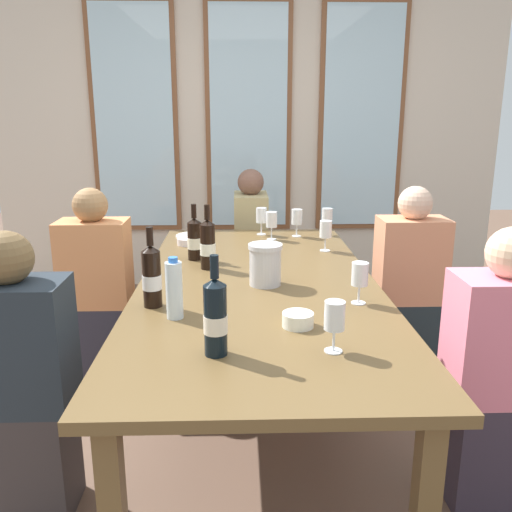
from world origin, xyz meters
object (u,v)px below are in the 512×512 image
object	(u,v)px
wine_glass_2	(297,218)
seated_person_1	(497,378)
water_bottle	(174,290)
wine_bottle_1	(215,317)
white_plate_0	(195,236)
wine_glass_0	(261,217)
wine_glass_5	(335,318)
wine_bottle_0	(195,239)
wine_glass_1	(360,275)
wine_glass_4	(272,221)
dining_table	(258,295)
metal_pitcher	(265,264)
wine_bottle_2	(208,244)
seated_person_4	(251,248)
wine_glass_3	(327,216)
tasting_bowl_1	(298,320)
tasting_bowl_0	(187,241)
wine_bottle_3	(152,276)
wine_glass_6	(326,230)
seated_person_0	(21,386)
seated_person_3	(409,287)
seated_person_2	(97,291)

from	to	relation	value
wine_glass_2	seated_person_1	distance (m)	1.65
water_bottle	wine_bottle_1	bearing A→B (deg)	-62.65
seated_person_1	white_plate_0	bearing A→B (deg)	129.71
wine_glass_0	wine_glass_5	xyz separation A→B (m)	(0.16, -1.77, 0.00)
wine_bottle_0	wine_glass_1	world-z (taller)	wine_bottle_0
wine_glass_4	dining_table	bearing A→B (deg)	-97.50
metal_pitcher	wine_bottle_2	distance (m)	0.39
wine_glass_1	seated_person_4	bearing A→B (deg)	102.62
wine_bottle_0	seated_person_1	distance (m)	1.58
metal_pitcher	wine_glass_3	xyz separation A→B (m)	(0.44, 1.01, 0.03)
tasting_bowl_1	seated_person_1	bearing A→B (deg)	-1.02
tasting_bowl_0	wine_glass_3	size ratio (longest dim) A/B	0.69
wine_glass_3	dining_table	bearing A→B (deg)	-115.84
wine_bottle_2	wine_bottle_3	size ratio (longest dim) A/B	0.99
wine_glass_2	wine_bottle_2	bearing A→B (deg)	-126.15
wine_glass_2	wine_glass_4	size ratio (longest dim) A/B	1.00
wine_glass_6	seated_person_4	size ratio (longest dim) A/B	0.16
tasting_bowl_0	seated_person_0	xyz separation A→B (m)	(-0.50, -1.31, -0.23)
wine_glass_1	seated_person_3	world-z (taller)	seated_person_3
wine_glass_1	seated_person_0	world-z (taller)	seated_person_0
water_bottle	wine_glass_3	distance (m)	1.63
wine_bottle_2	wine_glass_6	xyz separation A→B (m)	(0.64, 0.34, -0.00)
seated_person_1	metal_pitcher	bearing A→B (deg)	149.00
wine_bottle_0	seated_person_3	size ratio (longest dim) A/B	0.27
wine_bottle_2	wine_glass_6	size ratio (longest dim) A/B	1.87
wine_bottle_3	seated_person_1	bearing A→B (deg)	-10.57
wine_glass_1	wine_glass_5	xyz separation A→B (m)	(-0.18, -0.46, -0.00)
tasting_bowl_1	seated_person_3	world-z (taller)	seated_person_3
wine_glass_3	tasting_bowl_0	bearing A→B (deg)	-164.93
wine_glass_1	seated_person_2	distance (m)	1.58
wine_bottle_2	wine_glass_6	world-z (taller)	wine_bottle_2
dining_table	seated_person_0	world-z (taller)	seated_person_0
metal_pitcher	wine_glass_6	distance (m)	0.71
water_bottle	seated_person_1	world-z (taller)	seated_person_1
seated_person_0	wine_glass_4	bearing A→B (deg)	54.84
wine_glass_3	seated_person_4	world-z (taller)	seated_person_4
white_plate_0	seated_person_4	world-z (taller)	seated_person_4
wine_bottle_1	wine_glass_3	size ratio (longest dim) A/B	1.92
wine_bottle_0	wine_glass_3	xyz separation A→B (m)	(0.80, 0.57, 0.01)
wine_glass_0	wine_glass_6	world-z (taller)	same
tasting_bowl_0	seated_person_4	distance (m)	0.89
wine_bottle_2	dining_table	bearing A→B (deg)	-44.41
wine_bottle_0	wine_bottle_2	bearing A→B (deg)	-65.71
wine_bottle_2	seated_person_1	xyz separation A→B (m)	(1.13, -0.79, -0.34)
tasting_bowl_1	metal_pitcher	bearing A→B (deg)	100.84
wine_glass_6	seated_person_0	size ratio (longest dim) A/B	0.16
dining_table	seated_person_2	world-z (taller)	seated_person_2
water_bottle	seated_person_4	size ratio (longest dim) A/B	0.22
wine_bottle_0	tasting_bowl_0	bearing A→B (deg)	102.33
wine_bottle_2	seated_person_0	world-z (taller)	seated_person_0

